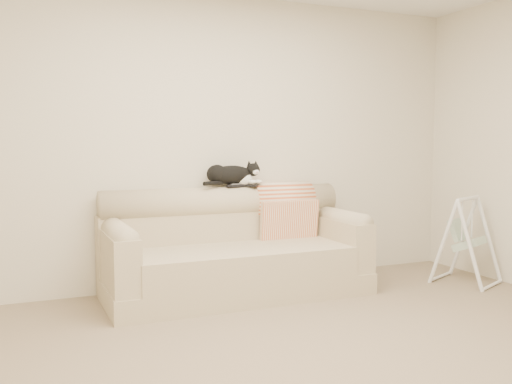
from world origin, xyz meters
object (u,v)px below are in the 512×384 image
tuxedo_cat (232,175)px  baby_swing (466,240)px  remote_a (236,185)px  sofa (234,253)px  remote_b (249,185)px

tuxedo_cat → baby_swing: (2.01, -0.75, -0.61)m
tuxedo_cat → remote_a: bearing=-48.8°
tuxedo_cat → sofa: bearing=-107.9°
remote_a → tuxedo_cat: bearing=131.2°
sofa → remote_b: 0.64m
baby_swing → remote_b: bearing=158.9°
remote_a → remote_b: (0.12, -0.00, -0.00)m
sofa → remote_b: size_ratio=14.09×
sofa → baby_swing: (2.09, -0.50, 0.05)m
remote_b → tuxedo_cat: 0.18m
remote_b → remote_a: bearing=178.7°
sofa → baby_swing: bearing=-13.6°
remote_a → baby_swing: bearing=-20.0°
sofa → remote_a: (0.11, 0.22, 0.56)m
tuxedo_cat → baby_swing: tuxedo_cat is taller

